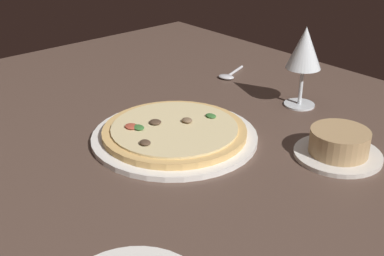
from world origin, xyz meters
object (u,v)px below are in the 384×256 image
(wine_glass_far, at_px, (305,50))
(pizza_main, at_px, (174,133))
(spoon, at_px, (229,75))
(ramekin_on_saucer, at_px, (339,146))

(wine_glass_far, bearing_deg, pizza_main, -99.67)
(wine_glass_far, height_order, spoon, wine_glass_far)
(ramekin_on_saucer, relative_size, wine_glass_far, 0.89)
(pizza_main, height_order, ramekin_on_saucer, ramekin_on_saucer)
(ramekin_on_saucer, xyz_separation_m, spoon, (-0.41, 0.14, -0.02))
(pizza_main, height_order, spoon, pizza_main)
(pizza_main, distance_m, ramekin_on_saucer, 0.29)
(ramekin_on_saucer, bearing_deg, pizza_main, -144.25)
(wine_glass_far, bearing_deg, ramekin_on_saucer, -35.19)
(pizza_main, height_order, wine_glass_far, wine_glass_far)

